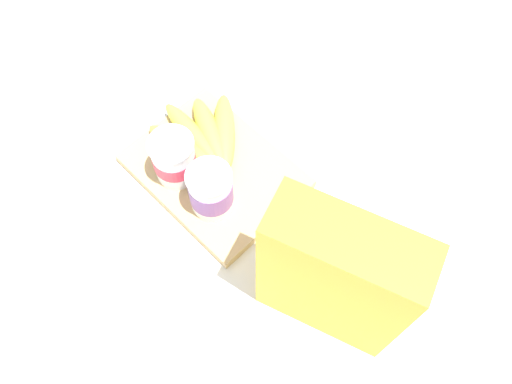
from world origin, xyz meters
TOP-DOWN VIEW (x-y plane):
  - ground_plane at (0.00, 0.00)m, footprint 2.40×2.40m
  - cutting_board at (0.00, 0.00)m, footprint 0.29×0.22m
  - cereal_box at (-0.29, 0.04)m, footprint 0.21×0.14m
  - yogurt_cup_front at (-0.05, 0.05)m, footprint 0.07×0.07m
  - yogurt_cup_back at (0.04, 0.05)m, footprint 0.08×0.08m
  - banana_bunch at (0.05, -0.02)m, footprint 0.19×0.17m
  - spoon at (0.17, -0.02)m, footprint 0.11×0.10m

SIDE VIEW (x-z plane):
  - ground_plane at x=0.00m, z-range 0.00..0.00m
  - spoon at x=0.17m, z-range 0.00..0.01m
  - cutting_board at x=0.00m, z-range 0.00..0.02m
  - banana_bunch at x=0.05m, z-range 0.02..0.06m
  - yogurt_cup_back at x=0.04m, z-range 0.02..0.11m
  - yogurt_cup_front at x=-0.05m, z-range 0.02..0.11m
  - cereal_box at x=-0.29m, z-range 0.00..0.28m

